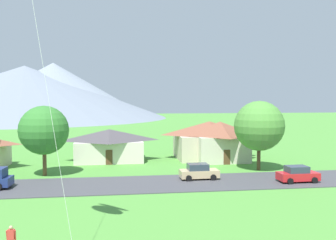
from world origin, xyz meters
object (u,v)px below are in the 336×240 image
(tree_near_left, at_px, (259,126))
(tree_left_of_center, at_px, (44,130))
(house_rightmost, at_px, (209,139))
(house_leftmost, at_px, (220,140))
(parked_car_red_mid_west, at_px, (298,174))
(parked_car_tan_west_end, at_px, (199,172))
(watcher_person, at_px, (11,239))
(house_left_center, at_px, (109,145))

(tree_near_left, height_order, tree_left_of_center, tree_near_left)
(house_rightmost, distance_m, tree_left_of_center, 23.74)
(house_rightmost, distance_m, tree_near_left, 10.66)
(house_leftmost, height_order, parked_car_red_mid_west, house_leftmost)
(tree_left_of_center, distance_m, parked_car_tan_west_end, 18.17)
(watcher_person, bearing_deg, parked_car_tan_west_end, 49.33)
(watcher_person, bearing_deg, tree_near_left, 42.50)
(parked_car_tan_west_end, relative_size, watcher_person, 2.53)
(house_left_center, distance_m, parked_car_tan_west_end, 16.72)
(tree_left_of_center, height_order, watcher_person, tree_left_of_center)
(tree_near_left, relative_size, watcher_person, 5.11)
(house_rightmost, bearing_deg, house_leftmost, -63.89)
(house_left_center, bearing_deg, tree_left_of_center, -128.88)
(house_leftmost, bearing_deg, watcher_person, -125.44)
(tree_near_left, bearing_deg, tree_left_of_center, 179.12)
(house_leftmost, relative_size, tree_near_left, 0.89)
(house_leftmost, xyz_separation_m, watcher_person, (-20.53, -28.84, -2.01))
(parked_car_tan_west_end, height_order, parked_car_red_mid_west, same)
(house_left_center, height_order, parked_car_red_mid_west, house_left_center)
(house_rightmost, height_order, tree_left_of_center, tree_left_of_center)
(house_left_center, height_order, house_rightmost, house_rightmost)
(house_rightmost, xyz_separation_m, parked_car_red_mid_west, (5.32, -16.49, -1.97))
(house_left_center, xyz_separation_m, parked_car_tan_west_end, (9.87, -13.42, -1.47))
(house_left_center, height_order, tree_left_of_center, tree_left_of_center)
(house_left_center, bearing_deg, watcher_person, -99.13)
(house_rightmost, relative_size, tree_near_left, 1.21)
(house_leftmost, bearing_deg, tree_left_of_center, -162.68)
(house_leftmost, distance_m, tree_near_left, 8.40)
(house_left_center, xyz_separation_m, tree_left_of_center, (-7.18, -8.91, 2.89))
(tree_near_left, distance_m, parked_car_tan_west_end, 10.51)
(parked_car_red_mid_west, distance_m, watcher_person, 28.71)
(parked_car_red_mid_west, xyz_separation_m, watcher_person, (-24.81, -14.45, 0.01))
(parked_car_tan_west_end, bearing_deg, watcher_person, -130.67)
(house_rightmost, relative_size, watcher_person, 6.18)
(tree_left_of_center, bearing_deg, house_leftmost, 17.32)
(parked_car_tan_west_end, bearing_deg, tree_left_of_center, 165.16)
(tree_near_left, bearing_deg, house_left_center, 153.14)
(tree_left_of_center, height_order, parked_car_tan_west_end, tree_left_of_center)
(house_rightmost, bearing_deg, watcher_person, -122.22)
(tree_near_left, height_order, parked_car_red_mid_west, tree_near_left)
(parked_car_tan_west_end, bearing_deg, house_rightmost, 71.09)
(parked_car_red_mid_west, bearing_deg, house_rightmost, 107.87)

